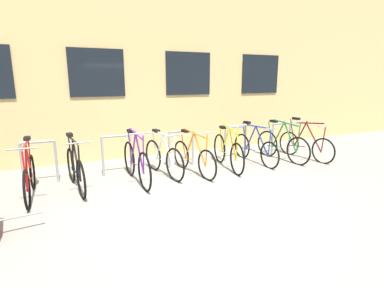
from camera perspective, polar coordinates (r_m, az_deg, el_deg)
ground_plane at (r=5.27m, az=1.26°, el=-10.29°), size 42.00×42.00×0.00m
storefront_building at (r=11.14m, az=-13.84°, el=15.34°), size 28.00×6.71×5.34m
bike_rack at (r=6.95m, az=-2.10°, el=-0.05°), size 6.65×0.05×0.88m
bicycle_purple at (r=6.00m, az=-10.76°, el=-3.53°), size 0.44×1.80×1.11m
bicycle_orange at (r=6.45m, az=0.24°, el=-2.55°), size 0.44×1.69×1.01m
bicycle_maroon at (r=8.22m, az=21.07°, el=-0.10°), size 0.44×1.70×1.07m
bicycle_blue at (r=7.46m, az=12.09°, el=-0.76°), size 0.44×1.75×1.01m
bicycle_black at (r=5.95m, az=-21.68°, el=-4.55°), size 0.44×1.72×1.04m
bicycle_yellow at (r=6.91m, az=6.93°, el=-1.41°), size 0.44×1.78×1.11m
bicycle_red at (r=5.88m, az=-28.98°, el=-5.56°), size 0.44×1.69×1.05m
bicycle_green at (r=7.87m, az=17.04°, el=-0.22°), size 0.44×1.70×1.07m
bicycle_white at (r=6.37m, az=-5.59°, el=-2.67°), size 0.47×1.65×0.98m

